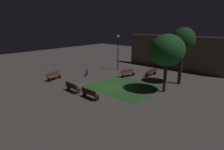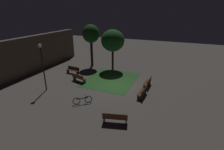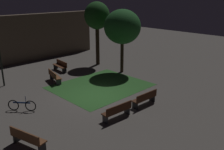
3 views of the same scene
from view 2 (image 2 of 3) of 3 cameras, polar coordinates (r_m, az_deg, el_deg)
ground_plane at (r=18.26m, az=1.29°, el=-3.75°), size 60.00×60.00×0.00m
grass_lawn at (r=19.91m, az=-0.32°, el=-1.54°), size 6.49×5.45×0.01m
bench_near_trees at (r=16.22m, az=10.27°, el=-5.61°), size 1.83×0.59×0.88m
bench_by_lamp at (r=18.35m, az=11.94°, el=-2.46°), size 1.82×0.54×0.88m
bench_front_right at (r=22.27m, az=-12.96°, el=1.73°), size 0.65×1.84×0.88m
bench_front_left at (r=12.52m, az=1.02°, el=-14.08°), size 0.92×1.86×0.88m
bench_path_side at (r=19.60m, az=-11.11°, el=-0.83°), size 0.92×1.86×0.88m
tree_right_canopy at (r=24.00m, az=-7.09°, el=13.36°), size 2.31×2.31×5.82m
tree_tall_center at (r=22.58m, az=0.24°, el=11.43°), size 3.04×3.04×5.31m
lamp_post_near_wall at (r=17.62m, az=-22.43°, el=4.74°), size 0.36×0.36×4.72m
bicycle at (r=15.14m, az=-9.88°, el=-8.26°), size 1.15×1.32×0.93m
building_wall_backdrop at (r=25.37m, az=-22.41°, el=7.31°), size 13.74×0.80×4.58m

